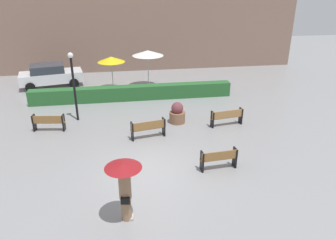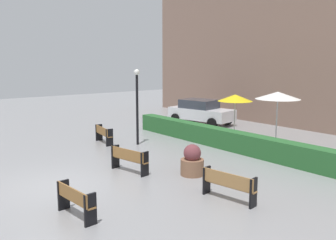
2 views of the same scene
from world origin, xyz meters
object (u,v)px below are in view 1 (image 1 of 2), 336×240
at_px(patio_umbrella_white, 148,53).
at_px(parked_car, 50,75).
at_px(bench_far_right, 227,116).
at_px(patio_umbrella_yellow, 111,59).
at_px(bench_near_right, 219,158).
at_px(bench_mid_center, 148,128).
at_px(lamp_post, 73,79).
at_px(pedestrian_with_umbrella, 124,182).
at_px(planter_pot, 177,114).
at_px(bench_far_left, 48,122).

xyz_separation_m(patio_umbrella_white, parked_car, (-6.77, 1.43, -1.61)).
distance_m(bench_far_right, patio_umbrella_yellow, 9.08).
xyz_separation_m(bench_near_right, bench_mid_center, (-2.49, 3.21, 0.03)).
bearing_deg(lamp_post, bench_near_right, -44.61).
xyz_separation_m(bench_near_right, bench_far_right, (1.66, 4.00, 0.02)).
distance_m(pedestrian_with_umbrella, planter_pot, 7.89).
height_order(bench_near_right, lamp_post, lamp_post).
xyz_separation_m(bench_far_left, patio_umbrella_yellow, (3.18, 6.03, 1.64)).
height_order(bench_near_right, parked_car, parked_car).
bearing_deg(pedestrian_with_umbrella, patio_umbrella_yellow, 91.65).
xyz_separation_m(pedestrian_with_umbrella, parked_car, (-4.70, 14.89, -0.62)).
bearing_deg(pedestrian_with_umbrella, bench_far_right, 49.96).
bearing_deg(patio_umbrella_white, bench_mid_center, -95.84).
distance_m(bench_near_right, parked_car, 15.05).
distance_m(bench_far_right, planter_pot, 2.59).
relative_size(patio_umbrella_yellow, parked_car, 0.52).
xyz_separation_m(patio_umbrella_yellow, parked_car, (-4.32, 1.64, -1.32)).
bearing_deg(lamp_post, bench_far_right, -14.24).
relative_size(planter_pot, patio_umbrella_white, 0.43).
height_order(bench_mid_center, patio_umbrella_white, patio_umbrella_white).
xyz_separation_m(bench_near_right, bench_far_left, (-7.31, 4.78, -0.00)).
relative_size(planter_pot, parked_car, 0.25).
bearing_deg(lamp_post, bench_mid_center, -37.72).
bearing_deg(bench_mid_center, planter_pot, 43.48).
xyz_separation_m(bench_mid_center, pedestrian_with_umbrella, (-1.27, -5.65, 0.91)).
bearing_deg(patio_umbrella_white, bench_far_right, -64.44).
distance_m(bench_near_right, bench_far_right, 4.34).
distance_m(bench_far_left, patio_umbrella_white, 8.62).
relative_size(pedestrian_with_umbrella, parked_car, 0.47).
height_order(bench_near_right, patio_umbrella_yellow, patio_umbrella_yellow).
relative_size(bench_far_left, pedestrian_with_umbrella, 0.77).
distance_m(bench_far_left, parked_car, 7.76).
bearing_deg(planter_pot, bench_mid_center, -136.52).
bearing_deg(patio_umbrella_yellow, bench_mid_center, -77.75).
relative_size(bench_far_left, patio_umbrella_yellow, 0.70).
bearing_deg(bench_mid_center, bench_far_left, 162.02).
bearing_deg(parked_car, planter_pot, -44.92).
height_order(bench_far_left, parked_car, parked_car).
bearing_deg(patio_umbrella_white, parked_car, 168.03).
bearing_deg(lamp_post, pedestrian_with_umbrella, -74.77).
relative_size(lamp_post, parked_car, 0.82).
height_order(bench_far_left, patio_umbrella_yellow, patio_umbrella_yellow).
bearing_deg(bench_far_left, parked_car, 98.47).
distance_m(bench_near_right, patio_umbrella_white, 11.31).
distance_m(bench_near_right, bench_mid_center, 4.06).
height_order(bench_mid_center, pedestrian_with_umbrella, pedestrian_with_umbrella).
bearing_deg(bench_near_right, patio_umbrella_yellow, 110.94).
relative_size(bench_mid_center, parked_car, 0.38).
distance_m(bench_near_right, planter_pot, 4.88).
height_order(pedestrian_with_umbrella, patio_umbrella_yellow, patio_umbrella_yellow).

